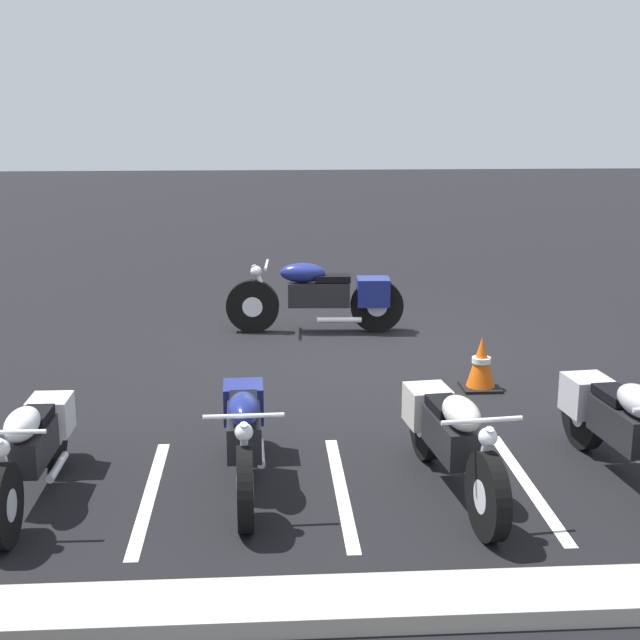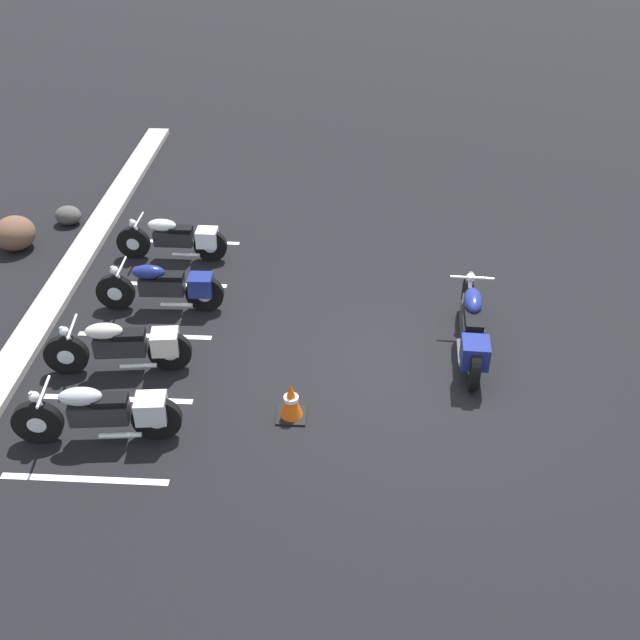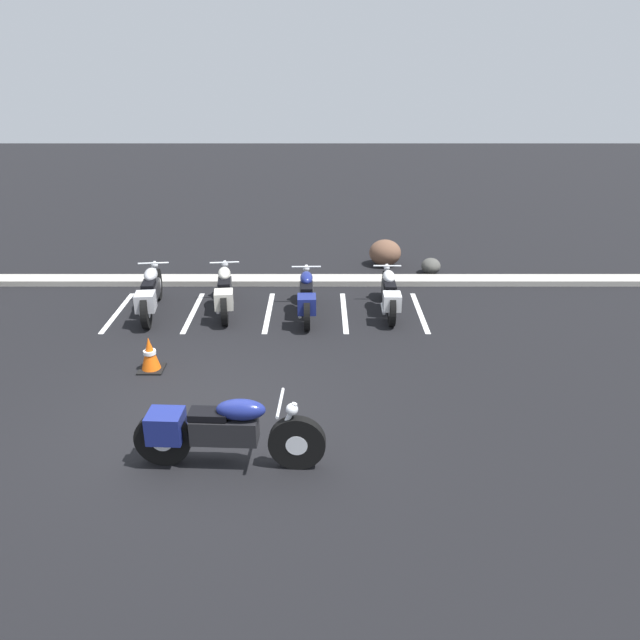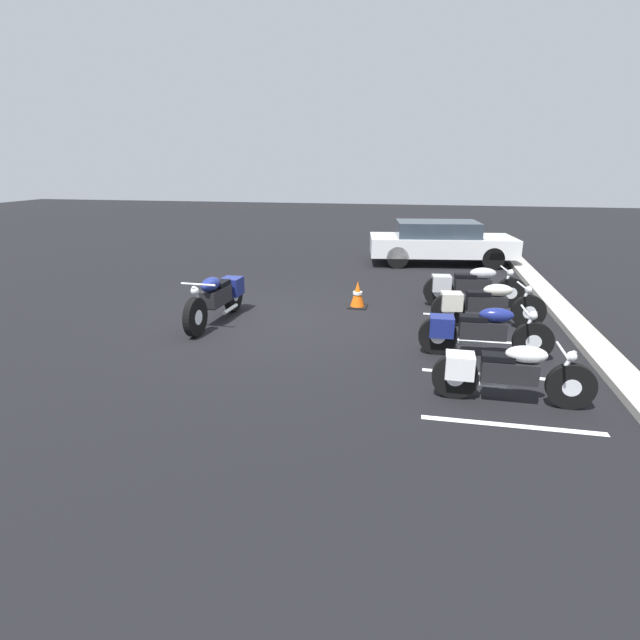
% 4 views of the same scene
% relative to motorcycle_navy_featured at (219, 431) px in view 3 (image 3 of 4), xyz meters
% --- Properties ---
extents(ground, '(60.00, 60.00, 0.00)m').
position_rel_motorcycle_navy_featured_xyz_m(ground, '(-0.36, 0.89, -0.49)').
color(ground, black).
extents(motorcycle_navy_featured, '(2.35, 0.66, 0.92)m').
position_rel_motorcycle_navy_featured_xyz_m(motorcycle_navy_featured, '(0.00, 0.00, 0.00)').
color(motorcycle_navy_featured, black).
rests_on(motorcycle_navy_featured, ground).
extents(parked_bike_0, '(0.63, 2.16, 0.85)m').
position_rel_motorcycle_navy_featured_xyz_m(parked_bike_0, '(-2.06, 4.87, -0.04)').
color(parked_bike_0, black).
rests_on(parked_bike_0, ground).
extents(parked_bike_1, '(0.63, 2.10, 0.83)m').
position_rel_motorcycle_navy_featured_xyz_m(parked_bike_1, '(-0.64, 5.00, -0.05)').
color(parked_bike_1, black).
rests_on(parked_bike_1, ground).
extents(parked_bike_2, '(0.58, 2.07, 0.81)m').
position_rel_motorcycle_navy_featured_xyz_m(parked_bike_2, '(0.96, 4.77, -0.06)').
color(parked_bike_2, black).
rests_on(parked_bike_2, ground).
extents(parked_bike_3, '(0.56, 2.00, 0.79)m').
position_rel_motorcycle_navy_featured_xyz_m(parked_bike_3, '(2.57, 4.94, -0.07)').
color(parked_bike_3, black).
rests_on(parked_bike_3, ground).
extents(concrete_curb, '(18.00, 0.50, 0.12)m').
position_rel_motorcycle_navy_featured_xyz_m(concrete_curb, '(-0.36, 6.72, -0.43)').
color(concrete_curb, '#A8A399').
rests_on(concrete_curb, ground).
extents(landscape_rock_0, '(0.91, 0.88, 0.62)m').
position_rel_motorcycle_navy_featured_xyz_m(landscape_rock_0, '(2.79, 8.01, -0.18)').
color(landscape_rock_0, brown).
rests_on(landscape_rock_0, ground).
extents(landscape_rock_1, '(0.47, 0.53, 0.36)m').
position_rel_motorcycle_navy_featured_xyz_m(landscape_rock_1, '(3.80, 7.38, -0.31)').
color(landscape_rock_1, '#484843').
rests_on(landscape_rock_1, ground).
extents(traffic_cone, '(0.40, 0.40, 0.57)m').
position_rel_motorcycle_navy_featured_xyz_m(traffic_cone, '(-1.50, 2.53, -0.22)').
color(traffic_cone, black).
rests_on(traffic_cone, ground).
extents(stall_line_0, '(0.10, 2.10, 0.00)m').
position_rel_motorcycle_navy_featured_xyz_m(stall_line_0, '(-2.78, 4.98, -0.49)').
color(stall_line_0, white).
rests_on(stall_line_0, ground).
extents(stall_line_1, '(0.10, 2.10, 0.00)m').
position_rel_motorcycle_navy_featured_xyz_m(stall_line_1, '(-1.29, 4.98, -0.49)').
color(stall_line_1, white).
rests_on(stall_line_1, ground).
extents(stall_line_2, '(0.10, 2.10, 0.00)m').
position_rel_motorcycle_navy_featured_xyz_m(stall_line_2, '(0.21, 4.98, -0.49)').
color(stall_line_2, white).
rests_on(stall_line_2, ground).
extents(stall_line_3, '(0.10, 2.10, 0.00)m').
position_rel_motorcycle_navy_featured_xyz_m(stall_line_3, '(1.70, 4.98, -0.49)').
color(stall_line_3, white).
rests_on(stall_line_3, ground).
extents(stall_line_4, '(0.10, 2.10, 0.00)m').
position_rel_motorcycle_navy_featured_xyz_m(stall_line_4, '(3.20, 4.98, -0.49)').
color(stall_line_4, white).
rests_on(stall_line_4, ground).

